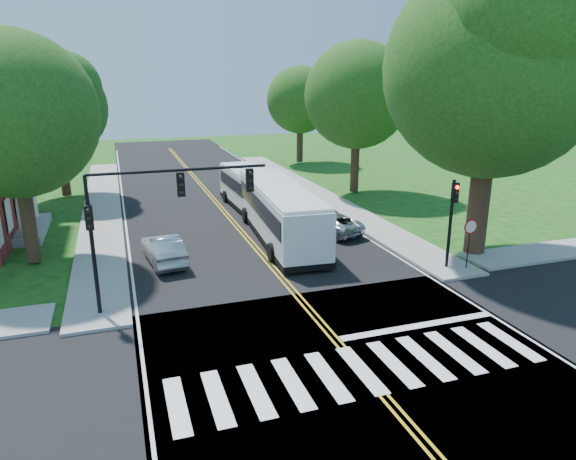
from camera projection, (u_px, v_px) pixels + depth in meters
name	position (u px, v px, depth m)	size (l,w,h in m)	color
ground	(355.00, 362.00, 17.35)	(140.00, 140.00, 0.00)	#124110
road	(235.00, 224.00, 33.69)	(14.00, 96.00, 0.01)	black
cross_road	(355.00, 362.00, 17.35)	(60.00, 12.00, 0.01)	black
center_line	(222.00, 209.00, 37.31)	(0.36, 70.00, 0.01)	gold
edge_line_w	(125.00, 217.00, 35.23)	(0.12, 70.00, 0.01)	silver
edge_line_e	(310.00, 202.00, 39.40)	(0.12, 70.00, 0.01)	silver
crosswalk	(361.00, 369.00, 16.89)	(12.60, 3.00, 0.01)	silver
stop_bar	(418.00, 326.00, 19.87)	(6.60, 0.40, 0.01)	silver
sidewalk_nw	(102.00, 208.00, 37.48)	(2.60, 40.00, 0.15)	gray
sidewalk_ne	(314.00, 192.00, 42.56)	(2.60, 40.00, 0.15)	gray
tree_ne_big	(493.00, 69.00, 25.22)	(10.80, 10.80, 14.91)	#372816
tree_west_near	(12.00, 115.00, 24.38)	(8.00, 8.00, 11.40)	#372816
tree_west_far	(56.00, 108.00, 39.20)	(7.60, 7.60, 10.67)	#372816
tree_east_mid	(357.00, 95.00, 40.41)	(8.40, 8.40, 11.93)	#372816
tree_east_far	(300.00, 100.00, 55.52)	(7.20, 7.20, 10.34)	#372816
signal_nw	(152.00, 207.00, 20.13)	(7.15, 0.46, 5.66)	black
signal_ne	(452.00, 212.00, 24.86)	(0.30, 0.46, 4.40)	black
stop_sign	(470.00, 232.00, 24.95)	(0.76, 0.08, 2.53)	black
bus_lead	(280.00, 211.00, 30.16)	(3.60, 12.44, 3.18)	silver
bus_follow	(253.00, 191.00, 36.37)	(2.85, 10.88, 2.80)	silver
hatchback	(164.00, 249.00, 26.42)	(1.55, 4.46, 1.47)	#A8AAAF
suv	(329.00, 223.00, 31.51)	(2.13, 4.61, 1.28)	#B4B7BB
dark_sedan	(326.00, 219.00, 32.33)	(1.81, 4.45, 1.29)	black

